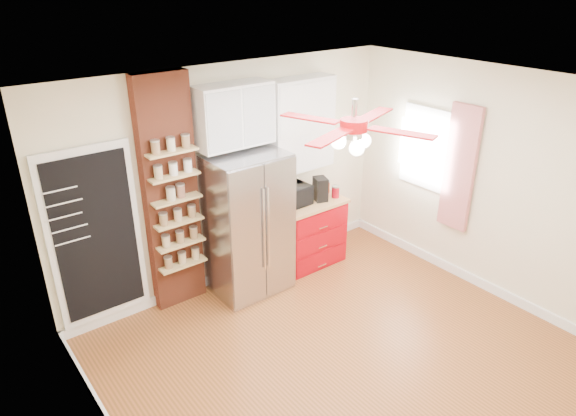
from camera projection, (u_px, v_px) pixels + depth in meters
floor at (341, 354)px, 5.30m from camera, size 4.50×4.50×0.00m
ceiling at (356, 93)px, 4.17m from camera, size 4.50×4.50×0.00m
wall_back at (232, 177)px, 6.17m from camera, size 4.50×0.02×2.70m
wall_front at (563, 355)px, 3.30m from camera, size 4.50×0.02×2.70m
wall_left at (108, 335)px, 3.49m from camera, size 0.02×4.00×2.70m
wall_right at (488, 183)px, 5.99m from camera, size 0.02×4.00×2.70m
chalkboard at (96, 237)px, 5.31m from camera, size 0.95×0.05×1.95m
brick_pillar at (171, 196)px, 5.65m from camera, size 0.60×0.16×2.70m
fridge at (247, 224)px, 6.08m from camera, size 0.90×0.70×1.75m
upper_glass_cabinet at (234, 115)px, 5.69m from camera, size 0.90×0.35×0.70m
red_cabinet at (307, 231)px, 6.83m from camera, size 0.94×0.64×0.90m
upper_shelf_unit at (300, 124)px, 6.36m from camera, size 0.90×0.30×1.15m
window at (426, 148)px, 6.54m from camera, size 0.04×0.75×1.05m
curtain at (460, 168)px, 6.16m from camera, size 0.06×0.40×1.55m
ceiling_fan at (354, 126)px, 4.29m from camera, size 1.40×1.40×0.44m
toaster_oven at (292, 196)px, 6.46m from camera, size 0.48×0.34×0.26m
coffee_maker at (320, 189)px, 6.60m from camera, size 0.21×0.24×0.31m
canister_left at (335, 192)px, 6.71m from camera, size 0.10×0.10×0.15m
canister_right at (326, 187)px, 6.86m from camera, size 0.10×0.10×0.15m
pantry_jar_oats at (171, 194)px, 5.47m from camera, size 0.10×0.10×0.14m
pantry_jar_beans at (181, 191)px, 5.54m from camera, size 0.10×0.10×0.14m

